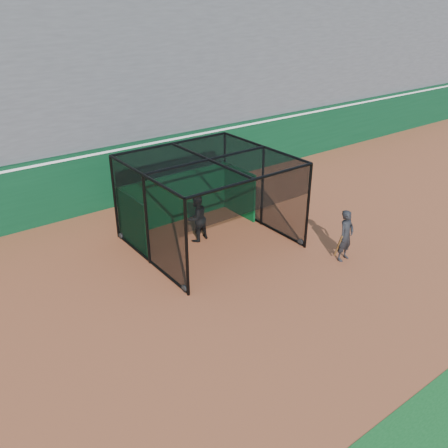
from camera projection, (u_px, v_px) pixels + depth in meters
ground at (258, 294)px, 13.77m from camera, size 120.00×120.00×0.00m
outfield_wall at (123, 173)px, 19.31m from camera, size 50.00×0.50×2.50m
grandstand at (77, 80)px, 20.63m from camera, size 50.00×7.85×8.95m
batting_cage at (209, 202)px, 16.00m from camera, size 4.86×4.66×3.02m
batter at (197, 218)px, 16.41m from camera, size 0.92×0.77×1.71m
on_deck_player at (346, 236)px, 15.19m from camera, size 0.68×0.49×1.74m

